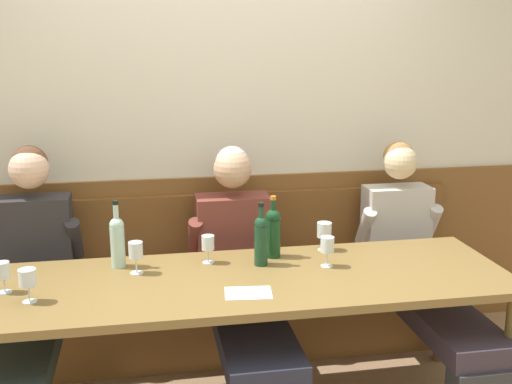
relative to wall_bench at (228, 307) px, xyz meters
The scene contains 17 objects.
room_wall_back 1.15m from the wall_bench, 90.00° to the left, with size 6.80×0.08×2.80m, color beige.
wood_wainscot_panel 0.32m from the wall_bench, 90.00° to the left, with size 6.80×0.03×1.04m, color brown.
wall_bench is the anchor object (origin of this frame).
dining_table 0.78m from the wall_bench, 90.00° to the right, with size 2.56×0.81×0.74m.
person_center_right_seat 1.17m from the wall_bench, 161.20° to the right, with size 0.50×1.25×1.29m.
person_right_seat 0.49m from the wall_bench, 84.78° to the right, with size 0.52×1.25×1.26m.
person_center_left_seat 1.15m from the wall_bench, 19.77° to the right, with size 0.50×1.25×1.26m.
wine_bottle_amber_mid 0.80m from the wall_bench, 78.74° to the right, with size 0.07×0.07×0.32m.
wine_bottle_clear_water 0.95m from the wall_bench, 145.26° to the right, with size 0.07×0.07×0.34m.
wine_bottle_green_tall 0.75m from the wall_bench, 65.59° to the right, with size 0.08×0.08×0.33m.
wine_glass_center_front 0.93m from the wall_bench, 134.26° to the right, with size 0.07×0.07×0.16m.
wine_glass_right_end 0.73m from the wall_bench, 109.28° to the right, with size 0.06×0.06×0.15m.
wine_glass_near_bucket 0.93m from the wall_bench, 54.95° to the right, with size 0.07×0.07×0.15m.
wine_glass_mid_left 1.39m from the wall_bench, 149.00° to the right, with size 0.06×0.06×0.14m.
wine_glass_by_bottle 1.37m from the wall_bench, 140.89° to the right, with size 0.08×0.08×0.15m.
wine_glass_left_end 0.82m from the wall_bench, 36.99° to the right, with size 0.08×0.08×0.15m.
tasting_sheet_left_guest 0.98m from the wall_bench, 91.36° to the right, with size 0.21×0.15×0.00m, color white.
Camera 1 is at (-0.46, -2.61, 1.85)m, focal length 43.70 mm.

